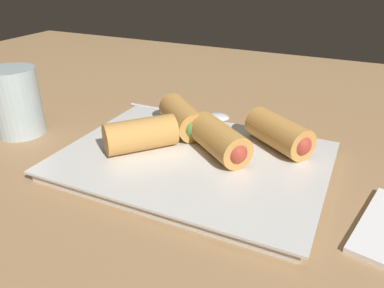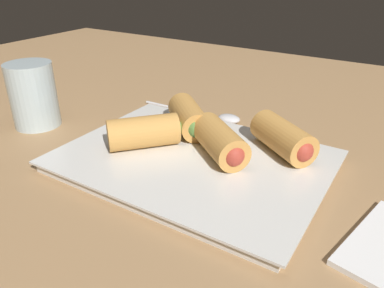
{
  "view_description": "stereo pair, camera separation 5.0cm",
  "coord_description": "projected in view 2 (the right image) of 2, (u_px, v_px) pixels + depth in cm",
  "views": [
    {
      "loc": [
        -17.89,
        35.2,
        26.39
      ],
      "look_at": [
        0.16,
        -2.86,
        5.19
      ],
      "focal_mm": 35.0,
      "sensor_mm": 36.0,
      "label": 1
    },
    {
      "loc": [
        -22.27,
        32.79,
        26.39
      ],
      "look_at": [
        0.16,
        -2.86,
        5.19
      ],
      "focal_mm": 35.0,
      "sensor_mm": 36.0,
      "label": 2
    }
  ],
  "objects": [
    {
      "name": "drinking_glass",
      "position": [
        33.0,
        95.0,
        0.58
      ],
      "size": [
        7.1,
        7.1,
        10.06
      ],
      "color": "silver",
      "rests_on": "table_surface"
    },
    {
      "name": "roll_front_left",
      "position": [
        189.0,
        118.0,
        0.54
      ],
      "size": [
        9.62,
        9.4,
        4.22
      ],
      "color": "#D19347",
      "rests_on": "serving_plate"
    },
    {
      "name": "spoon",
      "position": [
        219.0,
        117.0,
        0.62
      ],
      "size": [
        18.83,
        2.91,
        1.3
      ],
      "color": "silver",
      "rests_on": "table_surface"
    },
    {
      "name": "roll_back_right",
      "position": [
        147.0,
        132.0,
        0.49
      ],
      "size": [
        9.28,
        9.71,
        4.22
      ],
      "color": "#D19347",
      "rests_on": "serving_plate"
    },
    {
      "name": "roll_front_right",
      "position": [
        285.0,
        139.0,
        0.48
      ],
      "size": [
        9.97,
        8.8,
        4.22
      ],
      "color": "#D19347",
      "rests_on": "serving_plate"
    },
    {
      "name": "roll_back_left",
      "position": [
        221.0,
        142.0,
        0.47
      ],
      "size": [
        9.86,
        9.03,
        4.22
      ],
      "color": "#D19347",
      "rests_on": "serving_plate"
    },
    {
      "name": "table_surface",
      "position": [
        181.0,
        183.0,
        0.47
      ],
      "size": [
        180.0,
        140.0,
        2.0
      ],
      "color": "#A87F54",
      "rests_on": "ground"
    },
    {
      "name": "serving_plate",
      "position": [
        192.0,
        161.0,
        0.48
      ],
      "size": [
        33.14,
        24.27,
        1.5
      ],
      "color": "silver",
      "rests_on": "table_surface"
    }
  ]
}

